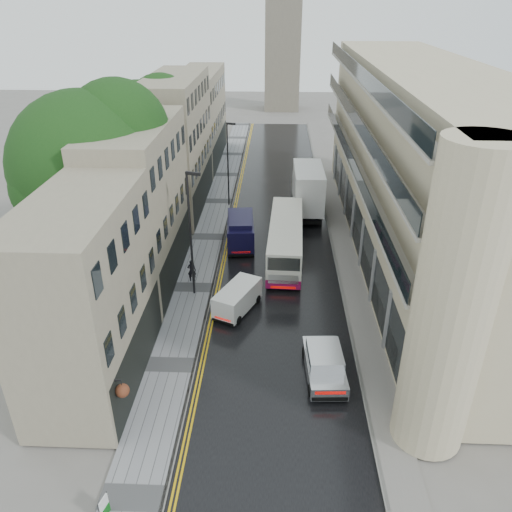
# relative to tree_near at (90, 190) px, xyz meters

# --- Properties ---
(road) EXTENTS (9.00, 85.00, 0.02)m
(road) POSITION_rel_tree_near_xyz_m (12.50, 7.50, -6.94)
(road) COLOR black
(road) RESTS_ON ground
(left_sidewalk) EXTENTS (2.70, 85.00, 0.12)m
(left_sidewalk) POSITION_rel_tree_near_xyz_m (6.65, 7.50, -6.89)
(left_sidewalk) COLOR gray
(left_sidewalk) RESTS_ON ground
(right_sidewalk) EXTENTS (1.80, 85.00, 0.12)m
(right_sidewalk) POSITION_rel_tree_near_xyz_m (17.90, 7.50, -6.89)
(right_sidewalk) COLOR slate
(right_sidewalk) RESTS_ON ground
(old_shop_row) EXTENTS (4.50, 56.00, 12.00)m
(old_shop_row) POSITION_rel_tree_near_xyz_m (3.05, 10.00, -0.95)
(old_shop_row) COLOR gray
(old_shop_row) RESTS_ON ground
(modern_block) EXTENTS (8.00, 40.00, 14.00)m
(modern_block) POSITION_rel_tree_near_xyz_m (22.80, 6.00, 0.05)
(modern_block) COLOR #C5B793
(modern_block) RESTS_ON ground
(tree_near) EXTENTS (10.56, 10.56, 13.89)m
(tree_near) POSITION_rel_tree_near_xyz_m (0.00, 0.00, 0.00)
(tree_near) COLOR black
(tree_near) RESTS_ON ground
(tree_far) EXTENTS (9.24, 9.24, 12.46)m
(tree_far) POSITION_rel_tree_near_xyz_m (0.30, 13.00, -0.72)
(tree_far) COLOR black
(tree_far) RESTS_ON ground
(cream_bus) EXTENTS (2.87, 10.89, 2.95)m
(cream_bus) POSITION_rel_tree_near_xyz_m (11.88, 1.31, -5.45)
(cream_bus) COLOR silver
(cream_bus) RESTS_ON road
(white_lorry) EXTENTS (2.69, 8.67, 4.54)m
(white_lorry) POSITION_rel_tree_near_xyz_m (14.07, 11.64, -4.66)
(white_lorry) COLOR white
(white_lorry) RESTS_ON road
(silver_hatchback) EXTENTS (2.18, 4.53, 1.66)m
(silver_hatchback) POSITION_rel_tree_near_xyz_m (14.29, -11.10, -6.10)
(silver_hatchback) COLOR silver
(silver_hatchback) RESTS_ON road
(white_van) EXTENTS (3.11, 4.23, 1.76)m
(white_van) POSITION_rel_tree_near_xyz_m (8.67, -4.31, -6.05)
(white_van) COLOR white
(white_van) RESTS_ON road
(navy_van) EXTENTS (2.51, 5.40, 2.67)m
(navy_van) POSITION_rel_tree_near_xyz_m (8.64, 4.50, -5.59)
(navy_van) COLOR black
(navy_van) RESTS_ON road
(pedestrian) EXTENTS (0.63, 0.43, 1.67)m
(pedestrian) POSITION_rel_tree_near_xyz_m (6.41, 0.09, -5.99)
(pedestrian) COLOR black
(pedestrian) RESTS_ON left_sidewalk
(lamp_post_near) EXTENTS (1.00, 0.48, 8.68)m
(lamp_post_near) POSITION_rel_tree_near_xyz_m (6.80, -1.55, -2.48)
(lamp_post_near) COLOR black
(lamp_post_near) RESTS_ON left_sidewalk
(lamp_post_far) EXTENTS (0.91, 0.46, 7.96)m
(lamp_post_far) POSITION_rel_tree_near_xyz_m (7.72, 14.87, -2.85)
(lamp_post_far) COLOR black
(lamp_post_far) RESTS_ON left_sidewalk
(estate_sign) EXTENTS (0.23, 0.59, 0.99)m
(estate_sign) POSITION_rel_tree_near_xyz_m (5.80, -18.24, -6.33)
(estate_sign) COLOR silver
(estate_sign) RESTS_ON left_sidewalk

